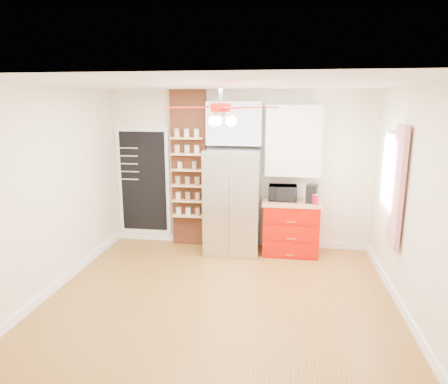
# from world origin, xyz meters

# --- Properties ---
(floor) EXTENTS (4.50, 4.50, 0.00)m
(floor) POSITION_xyz_m (0.00, 0.00, 0.00)
(floor) COLOR #936125
(floor) RESTS_ON ground
(ceiling) EXTENTS (4.50, 4.50, 0.00)m
(ceiling) POSITION_xyz_m (0.00, 0.00, 2.70)
(ceiling) COLOR white
(ceiling) RESTS_ON wall_back
(wall_back) EXTENTS (4.50, 0.02, 2.70)m
(wall_back) POSITION_xyz_m (0.00, 2.00, 1.35)
(wall_back) COLOR beige
(wall_back) RESTS_ON floor
(wall_front) EXTENTS (4.50, 0.02, 2.70)m
(wall_front) POSITION_xyz_m (0.00, -2.00, 1.35)
(wall_front) COLOR beige
(wall_front) RESTS_ON floor
(wall_left) EXTENTS (0.02, 4.00, 2.70)m
(wall_left) POSITION_xyz_m (-2.25, 0.00, 1.35)
(wall_left) COLOR beige
(wall_left) RESTS_ON floor
(wall_right) EXTENTS (0.02, 4.00, 2.70)m
(wall_right) POSITION_xyz_m (2.25, 0.00, 1.35)
(wall_right) COLOR beige
(wall_right) RESTS_ON floor
(chalkboard) EXTENTS (0.95, 0.05, 1.95)m
(chalkboard) POSITION_xyz_m (-1.70, 1.96, 1.10)
(chalkboard) COLOR white
(chalkboard) RESTS_ON wall_back
(brick_pillar) EXTENTS (0.60, 0.16, 2.70)m
(brick_pillar) POSITION_xyz_m (-0.85, 1.92, 1.35)
(brick_pillar) COLOR brown
(brick_pillar) RESTS_ON floor
(fridge) EXTENTS (0.90, 0.70, 1.75)m
(fridge) POSITION_xyz_m (-0.05, 1.63, 0.88)
(fridge) COLOR silver
(fridge) RESTS_ON floor
(upper_glass_cabinet) EXTENTS (0.90, 0.35, 0.70)m
(upper_glass_cabinet) POSITION_xyz_m (-0.05, 1.82, 2.15)
(upper_glass_cabinet) COLOR white
(upper_glass_cabinet) RESTS_ON wall_back
(red_cabinet) EXTENTS (0.94, 0.64, 0.90)m
(red_cabinet) POSITION_xyz_m (0.92, 1.68, 0.45)
(red_cabinet) COLOR #BA0A00
(red_cabinet) RESTS_ON floor
(upper_shelf_unit) EXTENTS (0.90, 0.30, 1.15)m
(upper_shelf_unit) POSITION_xyz_m (0.92, 1.85, 1.88)
(upper_shelf_unit) COLOR white
(upper_shelf_unit) RESTS_ON wall_back
(window) EXTENTS (0.04, 0.75, 1.05)m
(window) POSITION_xyz_m (2.23, 0.90, 1.55)
(window) COLOR white
(window) RESTS_ON wall_right
(curtain) EXTENTS (0.06, 0.40, 1.55)m
(curtain) POSITION_xyz_m (2.18, 0.35, 1.45)
(curtain) COLOR red
(curtain) RESTS_ON wall_right
(ceiling_fan) EXTENTS (1.40, 1.40, 0.44)m
(ceiling_fan) POSITION_xyz_m (0.00, 0.00, 2.42)
(ceiling_fan) COLOR silver
(ceiling_fan) RESTS_ON ceiling
(toaster_oven) EXTENTS (0.46, 0.31, 0.25)m
(toaster_oven) POSITION_xyz_m (0.77, 1.72, 1.03)
(toaster_oven) COLOR black
(toaster_oven) RESTS_ON red_cabinet
(coffee_maker) EXTENTS (0.22, 0.25, 0.30)m
(coffee_maker) POSITION_xyz_m (1.24, 1.63, 1.05)
(coffee_maker) COLOR black
(coffee_maker) RESTS_ON red_cabinet
(canister_left) EXTENTS (0.12, 0.12, 0.15)m
(canister_left) POSITION_xyz_m (1.29, 1.53, 0.98)
(canister_left) COLOR #A10823
(canister_left) RESTS_ON red_cabinet
(canister_right) EXTENTS (0.10, 0.10, 0.13)m
(canister_right) POSITION_xyz_m (1.29, 1.69, 0.96)
(canister_right) COLOR #AC0F09
(canister_right) RESTS_ON red_cabinet
(pantry_jar_oats) EXTENTS (0.12, 0.12, 0.12)m
(pantry_jar_oats) POSITION_xyz_m (-0.98, 1.78, 1.43)
(pantry_jar_oats) COLOR #C4AE96
(pantry_jar_oats) RESTS_ON brick_pillar
(pantry_jar_beans) EXTENTS (0.11, 0.11, 0.12)m
(pantry_jar_beans) POSITION_xyz_m (-0.73, 1.78, 1.43)
(pantry_jar_beans) COLOR #906A49
(pantry_jar_beans) RESTS_ON brick_pillar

